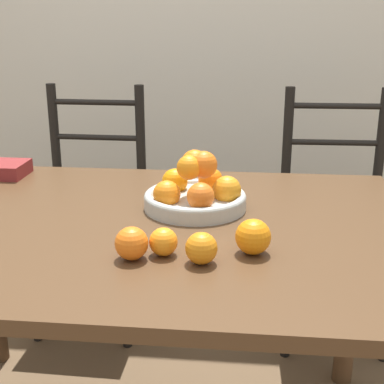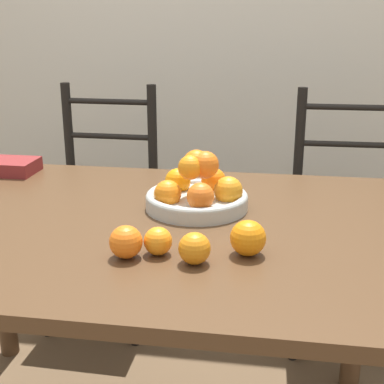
{
  "view_description": "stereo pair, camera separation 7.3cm",
  "coord_description": "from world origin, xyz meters",
  "views": [
    {
      "loc": [
        0.27,
        -1.29,
        1.27
      ],
      "look_at": [
        0.14,
        0.03,
        0.84
      ],
      "focal_mm": 50.0,
      "sensor_mm": 36.0,
      "label": 1
    },
    {
      "loc": [
        0.35,
        -1.28,
        1.27
      ],
      "look_at": [
        0.14,
        0.03,
        0.84
      ],
      "focal_mm": 50.0,
      "sensor_mm": 36.0,
      "label": 2
    }
  ],
  "objects": [
    {
      "name": "fruit_bowl",
      "position": [
        0.14,
        0.11,
        0.81
      ],
      "size": [
        0.28,
        0.28,
        0.17
      ],
      "color": "#B2B7B2",
      "rests_on": "dining_table"
    },
    {
      "name": "chair_left",
      "position": [
        -0.36,
        0.78,
        0.48
      ],
      "size": [
        0.43,
        0.41,
        1.01
      ],
      "rotation": [
        0.0,
        0.0,
        -0.02
      ],
      "color": "black",
      "rests_on": "ground_plane"
    },
    {
      "name": "chair_right",
      "position": [
        0.64,
        0.78,
        0.48
      ],
      "size": [
        0.43,
        0.41,
        1.01
      ],
      "rotation": [
        0.0,
        0.0,
        0.02
      ],
      "color": "black",
      "rests_on": "ground_plane"
    },
    {
      "name": "orange_loose_1",
      "position": [
        0.19,
        -0.24,
        0.8
      ],
      "size": [
        0.07,
        0.07,
        0.07
      ],
      "color": "orange",
      "rests_on": "dining_table"
    },
    {
      "name": "orange_loose_3",
      "position": [
        0.03,
        -0.23,
        0.8
      ],
      "size": [
        0.07,
        0.07,
        0.07
      ],
      "color": "orange",
      "rests_on": "dining_table"
    },
    {
      "name": "orange_loose_0",
      "position": [
        0.1,
        -0.2,
        0.8
      ],
      "size": [
        0.06,
        0.06,
        0.06
      ],
      "color": "orange",
      "rests_on": "dining_table"
    },
    {
      "name": "wall_back",
      "position": [
        0.0,
        1.52,
        1.3
      ],
      "size": [
        8.0,
        0.06,
        2.6
      ],
      "color": "beige",
      "rests_on": "ground_plane"
    },
    {
      "name": "orange_loose_2",
      "position": [
        0.3,
        -0.17,
        0.8
      ],
      "size": [
        0.08,
        0.08,
        0.08
      ],
      "color": "orange",
      "rests_on": "dining_table"
    },
    {
      "name": "dining_table",
      "position": [
        0.0,
        0.0,
        0.66
      ],
      "size": [
        1.47,
        1.0,
        0.76
      ],
      "color": "#4C331E",
      "rests_on": "ground_plane"
    }
  ]
}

